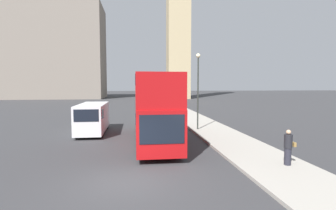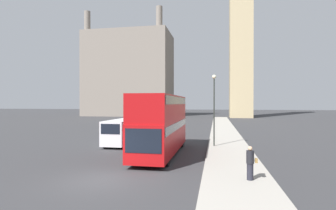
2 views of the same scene
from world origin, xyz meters
The scene contains 7 objects.
ground_plane centered at (0.00, 0.00, 0.00)m, with size 300.00×300.00×0.00m, color #333335.
sidewalk_strip centered at (6.76, 0.00, 0.07)m, with size 3.52×120.00×0.15m.
building_block_distant centered at (-21.54, 67.50, 13.05)m, with size 26.19×15.32×31.69m.
red_double_decker_bus centered at (1.62, 7.05, 2.48)m, with size 2.49×10.28×4.47m.
white_van centered at (-2.97, 10.81, 1.26)m, with size 2.00×5.68×2.34m.
pedestrian centered at (7.35, 0.80, 0.97)m, with size 0.53×0.37×1.64m.
street_lamp centered at (5.53, 10.84, 4.20)m, with size 0.36×0.36×6.24m.
Camera 1 is at (0.35, -10.27, 3.86)m, focal length 28.00 mm.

